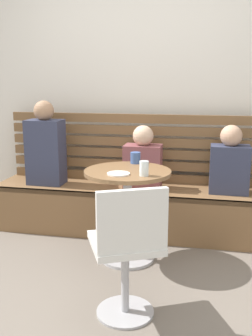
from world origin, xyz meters
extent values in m
plane|color=#70665B|center=(0.00, 0.00, 0.00)|extent=(8.00, 8.00, 0.00)
cube|color=silver|center=(0.00, 1.64, 1.45)|extent=(5.20, 0.10, 2.90)
cube|color=brown|center=(0.00, 1.20, 0.22)|extent=(2.70, 0.52, 0.44)
cube|color=brown|center=(0.00, 0.96, 0.42)|extent=(2.70, 0.04, 0.04)
cube|color=brown|center=(0.00, 1.44, 0.48)|extent=(2.65, 0.04, 0.09)
cube|color=brown|center=(0.00, 1.44, 0.61)|extent=(2.65, 0.04, 0.09)
cube|color=brown|center=(0.00, 1.44, 0.72)|extent=(2.65, 0.04, 0.09)
cube|color=brown|center=(0.00, 1.44, 0.84)|extent=(2.65, 0.04, 0.09)
cube|color=brown|center=(0.00, 1.44, 0.95)|extent=(2.65, 0.04, 0.09)
cube|color=brown|center=(0.00, 1.44, 1.06)|extent=(2.65, 0.04, 0.09)
cylinder|color=#ADADB2|center=(0.04, 0.63, 0.01)|extent=(0.44, 0.44, 0.02)
cylinder|color=#ADADB2|center=(0.04, 0.63, 0.37)|extent=(0.07, 0.07, 0.69)
cylinder|color=brown|center=(0.04, 0.63, 0.72)|extent=(0.68, 0.68, 0.03)
cylinder|color=#ADADB2|center=(0.18, -0.12, 0.01)|extent=(0.36, 0.36, 0.02)
cylinder|color=#ADADB2|center=(0.18, -0.12, 0.23)|extent=(0.05, 0.05, 0.45)
cube|color=white|center=(0.18, -0.12, 0.47)|extent=(0.53, 0.53, 0.04)
cube|color=white|center=(0.25, -0.27, 0.67)|extent=(0.38, 0.21, 0.36)
cube|color=#333851|center=(-0.87, 1.17, 0.75)|extent=(0.34, 0.22, 0.62)
sphere|color=#A37A5B|center=(-0.87, 1.17, 1.15)|extent=(0.19, 0.19, 0.19)
cube|color=brown|center=(0.06, 1.22, 0.64)|extent=(0.34, 0.22, 0.40)
sphere|color=#DBB293|center=(0.06, 1.22, 0.93)|extent=(0.19, 0.19, 0.19)
cube|color=#333851|center=(0.84, 1.22, 0.65)|extent=(0.34, 0.22, 0.43)
sphere|color=tan|center=(0.84, 1.22, 0.95)|extent=(0.19, 0.19, 0.19)
cylinder|color=#3D5B9E|center=(0.05, 0.89, 0.79)|extent=(0.08, 0.08, 0.09)
cylinder|color=white|center=(0.19, 0.48, 0.80)|extent=(0.07, 0.07, 0.11)
cylinder|color=white|center=(0.00, 0.48, 0.75)|extent=(0.17, 0.17, 0.01)
camera|label=1|loc=(0.62, -2.24, 1.42)|focal=41.34mm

